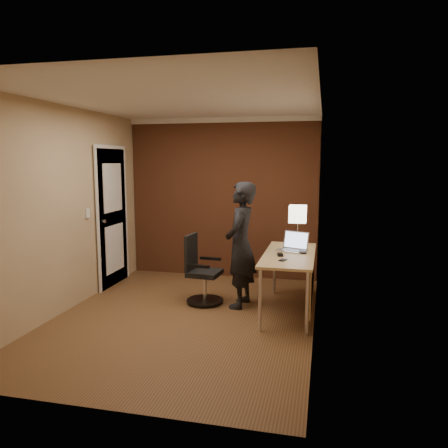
{
  "coord_description": "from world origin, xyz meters",
  "views": [
    {
      "loc": [
        1.57,
        -4.74,
        1.84
      ],
      "look_at": [
        0.35,
        0.55,
        1.05
      ],
      "focal_mm": 35.0,
      "sensor_mm": 36.0,
      "label": 1
    }
  ],
  "objects_px": {
    "wallet": "(303,252)",
    "person": "(241,245)",
    "desk_lamp": "(298,215)",
    "mouse": "(280,255)",
    "office_chair": "(201,274)",
    "laptop": "(294,245)",
    "desk": "(295,264)",
    "phone": "(283,260)"
  },
  "relations": [
    {
      "from": "wallet",
      "to": "person",
      "type": "relative_size",
      "value": 0.07
    },
    {
      "from": "desk_lamp",
      "to": "person",
      "type": "height_order",
      "value": "person"
    },
    {
      "from": "mouse",
      "to": "office_chair",
      "type": "height_order",
      "value": "office_chair"
    },
    {
      "from": "laptop",
      "to": "wallet",
      "type": "bearing_deg",
      "value": -48.99
    },
    {
      "from": "mouse",
      "to": "laptop",
      "type": "bearing_deg",
      "value": 55.95
    },
    {
      "from": "desk",
      "to": "person",
      "type": "xyz_separation_m",
      "value": [
        -0.69,
        0.09,
        0.19
      ]
    },
    {
      "from": "laptop",
      "to": "mouse",
      "type": "distance_m",
      "value": 0.38
    },
    {
      "from": "laptop",
      "to": "mouse",
      "type": "height_order",
      "value": "laptop"
    },
    {
      "from": "mouse",
      "to": "person",
      "type": "relative_size",
      "value": 0.06
    },
    {
      "from": "desk_lamp",
      "to": "laptop",
      "type": "distance_m",
      "value": 0.46
    },
    {
      "from": "desk",
      "to": "wallet",
      "type": "distance_m",
      "value": 0.17
    },
    {
      "from": "phone",
      "to": "desk_lamp",
      "type": "bearing_deg",
      "value": 103.39
    },
    {
      "from": "desk",
      "to": "phone",
      "type": "bearing_deg",
      "value": -106.59
    },
    {
      "from": "phone",
      "to": "person",
      "type": "relative_size",
      "value": 0.07
    },
    {
      "from": "desk",
      "to": "laptop",
      "type": "bearing_deg",
      "value": 100.51
    },
    {
      "from": "laptop",
      "to": "phone",
      "type": "bearing_deg",
      "value": -97.57
    },
    {
      "from": "desk_lamp",
      "to": "mouse",
      "type": "xyz_separation_m",
      "value": [
        -0.16,
        -0.65,
        -0.4
      ]
    },
    {
      "from": "desk",
      "to": "phone",
      "type": "relative_size",
      "value": 13.04
    },
    {
      "from": "person",
      "to": "desk",
      "type": "bearing_deg",
      "value": 87.78
    },
    {
      "from": "desk",
      "to": "mouse",
      "type": "relative_size",
      "value": 15.0
    },
    {
      "from": "desk_lamp",
      "to": "mouse",
      "type": "height_order",
      "value": "desk_lamp"
    },
    {
      "from": "phone",
      "to": "wallet",
      "type": "xyz_separation_m",
      "value": [
        0.2,
        0.44,
        0.01
      ]
    },
    {
      "from": "desk",
      "to": "phone",
      "type": "xyz_separation_m",
      "value": [
        -0.11,
        -0.38,
        0.13
      ]
    },
    {
      "from": "office_chair",
      "to": "person",
      "type": "distance_m",
      "value": 0.66
    },
    {
      "from": "mouse",
      "to": "phone",
      "type": "bearing_deg",
      "value": -90.08
    },
    {
      "from": "office_chair",
      "to": "phone",
      "type": "bearing_deg",
      "value": -23.64
    },
    {
      "from": "desk",
      "to": "desk_lamp",
      "type": "xyz_separation_m",
      "value": [
        -0.01,
        0.49,
        0.55
      ]
    },
    {
      "from": "desk_lamp",
      "to": "office_chair",
      "type": "distance_m",
      "value": 1.48
    },
    {
      "from": "phone",
      "to": "office_chair",
      "type": "height_order",
      "value": "office_chair"
    },
    {
      "from": "desk_lamp",
      "to": "person",
      "type": "bearing_deg",
      "value": -149.27
    },
    {
      "from": "wallet",
      "to": "desk",
      "type": "bearing_deg",
      "value": -145.02
    },
    {
      "from": "desk_lamp",
      "to": "person",
      "type": "distance_m",
      "value": 0.86
    },
    {
      "from": "desk_lamp",
      "to": "wallet",
      "type": "distance_m",
      "value": 0.6
    },
    {
      "from": "person",
      "to": "laptop",
      "type": "bearing_deg",
      "value": 104.69
    },
    {
      "from": "laptop",
      "to": "wallet",
      "type": "xyz_separation_m",
      "value": [
        0.12,
        -0.14,
        -0.05
      ]
    },
    {
      "from": "mouse",
      "to": "wallet",
      "type": "relative_size",
      "value": 0.91
    },
    {
      "from": "desk_lamp",
      "to": "phone",
      "type": "xyz_separation_m",
      "value": [
        -0.1,
        -0.88,
        -0.41
      ]
    },
    {
      "from": "laptop",
      "to": "wallet",
      "type": "distance_m",
      "value": 0.19
    },
    {
      "from": "phone",
      "to": "mouse",
      "type": "bearing_deg",
      "value": 123.53
    },
    {
      "from": "desk_lamp",
      "to": "wallet",
      "type": "xyz_separation_m",
      "value": [
        0.1,
        -0.44,
        -0.41
      ]
    },
    {
      "from": "desk",
      "to": "desk_lamp",
      "type": "bearing_deg",
      "value": 91.45
    },
    {
      "from": "desk_lamp",
      "to": "laptop",
      "type": "bearing_deg",
      "value": -94.7
    }
  ]
}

